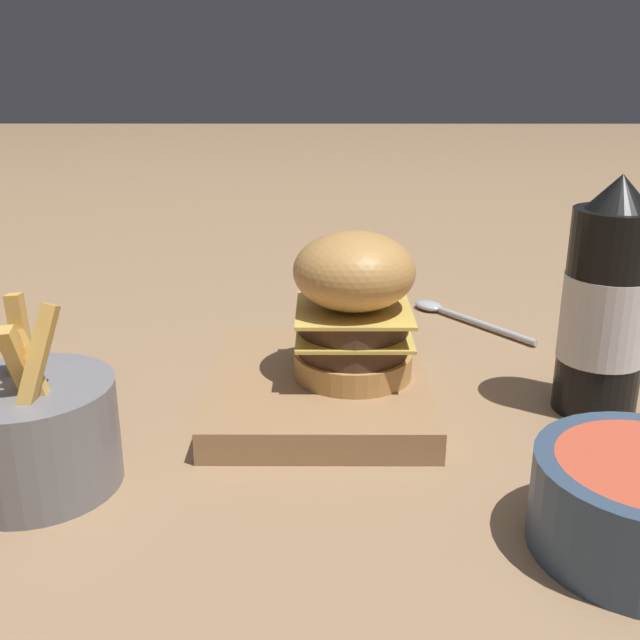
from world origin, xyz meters
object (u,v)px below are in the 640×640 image
object	(u,v)px
burger	(348,305)
ketchup_bottle	(605,308)
fries_basket	(33,432)
spoon	(450,313)
serving_board	(320,388)

from	to	relation	value
burger	ketchup_bottle	xyz separation A→B (m)	(-0.01, -0.21, 0.00)
fries_basket	spoon	world-z (taller)	fries_basket
ketchup_bottle	fries_basket	xyz separation A→B (m)	(-0.12, 0.44, -0.05)
ketchup_bottle	spoon	distance (m)	0.27
burger	ketchup_bottle	size ratio (longest dim) A/B	0.63
serving_board	fries_basket	distance (m)	0.24
ketchup_bottle	spoon	xyz separation A→B (m)	(0.24, 0.08, -0.09)
serving_board	burger	distance (m)	0.08
serving_board	fries_basket	world-z (taller)	fries_basket
spoon	burger	bearing A→B (deg)	113.73
ketchup_bottle	spoon	world-z (taller)	ketchup_bottle
serving_board	fries_basket	xyz separation A→B (m)	(-0.14, 0.20, 0.03)
spoon	ketchup_bottle	bearing A→B (deg)	162.06
serving_board	burger	bearing A→B (deg)	-93.91
burger	fries_basket	distance (m)	0.27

